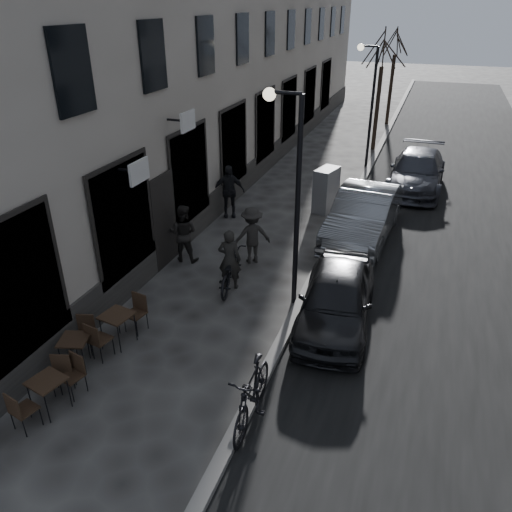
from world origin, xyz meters
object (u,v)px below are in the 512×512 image
Objects in this scene: bistro_set_b at (76,350)px; moped at (252,394)px; tree_near at (384,49)px; tree_far at (396,40)px; streetlamp_far at (369,93)px; bistro_set_c at (118,326)px; pedestrian_near at (183,233)px; car_far at (417,171)px; car_near at (336,298)px; car_mid at (364,215)px; bistro_set_a at (49,392)px; pedestrian_far at (229,191)px; bicycle at (230,270)px; pedestrian_mid at (252,235)px; streetlamp_near at (291,180)px; utility_cabinet at (326,190)px.

moped reaches higher than bistro_set_b.
tree_far is at bearing 90.00° from tree_near.
streetlamp_far is 3.32× the size of bistro_set_c.
car_far is at bearing -131.54° from pedestrian_near.
tree_far is 1.44× the size of car_near.
tree_far is 1.20× the size of car_mid.
bistro_set_a is 6.22m from car_near.
bistro_set_b is at bearing -101.10° from bistro_set_c.
car_mid is (1.10, -10.67, -3.88)m from tree_near.
pedestrian_far is at bearing -137.64° from car_far.
moped is (2.12, -4.16, 0.09)m from bicycle.
pedestrian_mid reaches higher than bistro_set_b.
car_near is 10.26m from car_far.
streetlamp_near reaches higher than bicycle.
tree_far is 21.94m from car_near.
car_mid is (2.71, 2.65, -0.05)m from pedestrian_mid.
utility_cabinet is 0.79× the size of moped.
tree_far reaches higher than moped.
streetlamp_near is 6.66m from utility_cabinet.
bistro_set_b is 0.75× the size of bicycle.
streetlamp_far reaches higher than moped.
pedestrian_near is at bearing -141.22° from car_mid.
utility_cabinet is (-0.42, 6.20, -2.39)m from streetlamp_near.
tree_near is 19.44m from moped.
tree_far reaches higher than streetlamp_far.
tree_far is 2.92× the size of moped.
bistro_set_c is (-2.96, -14.87, -2.71)m from streetlamp_far.
bistro_set_a is at bearing -96.75° from tree_far.
streetlamp_near is 1.04× the size of car_far.
tree_near is 3.96× the size of bistro_set_a.
streetlamp_far is 16.21m from moped.
bistro_set_a reaches higher than bistro_set_b.
streetlamp_near is at bearing -90.00° from streetlamp_far.
pedestrian_mid is at bearing 108.19° from moped.
moped is at bearing -88.13° from streetlamp_far.
streetlamp_near is 2.61× the size of moped.
pedestrian_mid is at bearing 132.57° from streetlamp_near.
streetlamp_near is at bearing 71.95° from bistro_set_a.
bistro_set_b is 0.92× the size of utility_cabinet.
bistro_set_a is 0.94× the size of bistro_set_c.
pedestrian_far is 7.77m from car_far.
streetlamp_far is at bearing 91.57° from car_near.
moped is (3.95, -8.57, -0.33)m from pedestrian_far.
tree_far is 15.31m from utility_cabinet.
bicycle is 1.03× the size of pedestrian_far.
pedestrian_mid is (1.79, 5.50, 0.41)m from bistro_set_b.
utility_cabinet is at bearing 5.38° from pedestrian_far.
pedestrian_mid is (0.05, 1.52, 0.33)m from bicycle.
bicycle is at bearing 162.12° from car_near.
moped is at bearing 28.87° from bistro_set_a.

